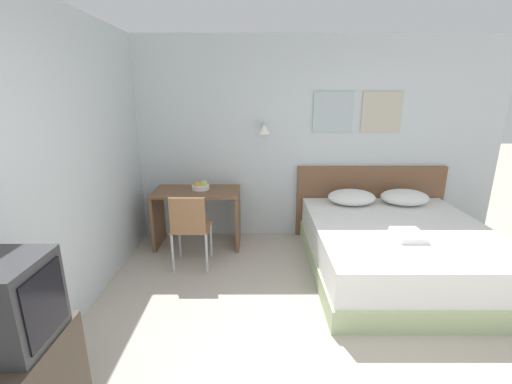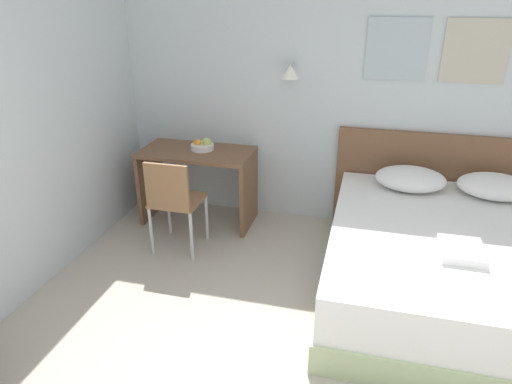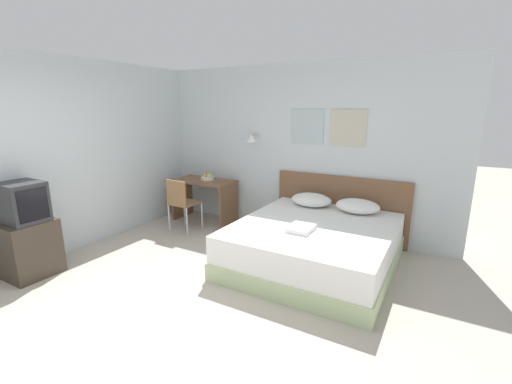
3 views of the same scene
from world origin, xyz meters
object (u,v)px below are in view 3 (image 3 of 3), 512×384
object	(u,v)px
bed	(314,245)
tv_stand	(30,248)
folded_towel_near_foot	(301,228)
headboard	(339,208)
fruit_bowl	(208,178)
desk	(204,193)
pillow_left	(311,200)
desk_chair	(181,201)
television	(22,202)
pillow_right	(358,206)

from	to	relation	value
bed	tv_stand	distance (m)	3.48
folded_towel_near_foot	headboard	bearing A→B (deg)	87.42
headboard	fruit_bowl	world-z (taller)	headboard
tv_stand	desk	bearing A→B (deg)	78.51
pillow_left	desk	xyz separation A→B (m)	(-1.99, -0.02, -0.14)
desk_chair	fruit_bowl	bearing A→B (deg)	87.39
bed	desk	size ratio (longest dim) A/B	1.93
desk	fruit_bowl	size ratio (longest dim) A/B	4.86
headboard	television	distance (m)	4.19
pillow_left	desk_chair	world-z (taller)	desk_chair
pillow_left	pillow_right	xyz separation A→B (m)	(0.68, 0.00, 0.00)
pillow_right	desk	size ratio (longest dim) A/B	0.55
bed	television	distance (m)	3.53
pillow_left	folded_towel_near_foot	size ratio (longest dim) A/B	1.86
pillow_left	fruit_bowl	bearing A→B (deg)	179.46
pillow_left	tv_stand	bearing A→B (deg)	-133.16
headboard	desk_chair	size ratio (longest dim) A/B	2.31
folded_towel_near_foot	fruit_bowl	world-z (taller)	fruit_bowl
bed	pillow_left	bearing A→B (deg)	114.16
desk_chair	fruit_bowl	distance (m)	0.72
pillow_right	television	size ratio (longest dim) A/B	1.27
bed	headboard	bearing A→B (deg)	90.00
bed	pillow_right	size ratio (longest dim) A/B	3.47
television	folded_towel_near_foot	bearing A→B (deg)	30.10
desk_chair	bed	bearing A→B (deg)	-2.67
pillow_right	desk_chair	xyz separation A→B (m)	(-2.66, -0.65, -0.13)
folded_towel_near_foot	desk_chair	world-z (taller)	desk_chair
bed	fruit_bowl	xyz separation A→B (m)	(-2.28, 0.78, 0.51)
tv_stand	folded_towel_near_foot	bearing A→B (deg)	30.07
pillow_right	folded_towel_near_foot	distance (m)	1.15
pillow_right	folded_towel_near_foot	size ratio (longest dim) A/B	1.86
bed	television	world-z (taller)	television
headboard	pillow_right	distance (m)	0.49
pillow_left	fruit_bowl	world-z (taller)	fruit_bowl
tv_stand	desk_chair	bearing A→B (deg)	74.60
pillow_left	fruit_bowl	distance (m)	1.95
headboard	tv_stand	xyz separation A→B (m)	(-2.88, -3.02, -0.15)
headboard	pillow_left	bearing A→B (deg)	-137.29
pillow_left	tv_stand	xyz separation A→B (m)	(-2.54, -2.71, -0.31)
bed	desk	distance (m)	2.46
pillow_left	pillow_right	world-z (taller)	same
fruit_bowl	bed	bearing A→B (deg)	-18.85
television	desk_chair	bearing A→B (deg)	74.68
desk_chair	television	xyz separation A→B (m)	(-0.56, -2.05, 0.39)
headboard	desk	bearing A→B (deg)	-171.79
headboard	desk	size ratio (longest dim) A/B	1.86
headboard	pillow_right	xyz separation A→B (m)	(0.34, -0.32, 0.16)
fruit_bowl	pillow_right	bearing A→B (deg)	-0.40
pillow_right	fruit_bowl	distance (m)	2.63
folded_towel_near_foot	desk_chair	distance (m)	2.29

